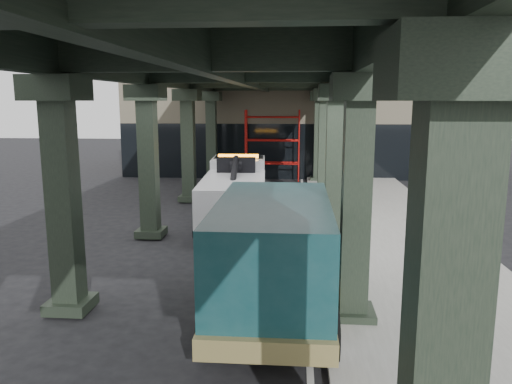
% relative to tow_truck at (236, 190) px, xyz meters
% --- Properties ---
extents(ground, '(90.00, 90.00, 0.00)m').
position_rel_tow_truck_xyz_m(ground, '(0.85, -4.52, -1.22)').
color(ground, black).
rests_on(ground, ground).
extents(sidewalk, '(5.00, 40.00, 0.15)m').
position_rel_tow_truck_xyz_m(sidewalk, '(5.35, -2.52, -1.14)').
color(sidewalk, gray).
rests_on(sidewalk, ground).
extents(lane_stripe, '(0.12, 38.00, 0.01)m').
position_rel_tow_truck_xyz_m(lane_stripe, '(2.55, -2.52, -1.21)').
color(lane_stripe, silver).
rests_on(lane_stripe, ground).
extents(viaduct, '(7.40, 32.00, 6.40)m').
position_rel_tow_truck_xyz_m(viaduct, '(0.45, -2.52, 4.24)').
color(viaduct, black).
rests_on(viaduct, ground).
extents(building, '(22.00, 10.00, 8.00)m').
position_rel_tow_truck_xyz_m(building, '(2.85, 15.48, 2.78)').
color(building, '#C6B793').
rests_on(building, ground).
extents(scaffolding, '(3.08, 0.88, 4.00)m').
position_rel_tow_truck_xyz_m(scaffolding, '(0.85, 10.13, 0.89)').
color(scaffolding, '#B4120E').
rests_on(scaffolding, ground).
extents(tow_truck, '(2.61, 7.73, 2.50)m').
position_rel_tow_truck_xyz_m(tow_truck, '(0.00, 0.00, 0.00)').
color(tow_truck, black).
rests_on(tow_truck, ground).
extents(towed_van, '(2.51, 6.19, 2.51)m').
position_rel_tow_truck_xyz_m(towed_van, '(1.82, -8.14, 0.13)').
color(towed_van, '#11393D').
rests_on(towed_van, ground).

